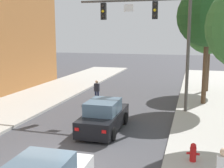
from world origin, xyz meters
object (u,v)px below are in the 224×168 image
street_tree_third (210,30)px  car_lead_black (104,117)px  traffic_signal_mast (156,26)px  pedestrian_crossing_road (97,90)px  street_tree_second (208,16)px  fire_hydrant (193,152)px

street_tree_third → car_lead_black: bearing=-115.2°
traffic_signal_mast → pedestrian_crossing_road: traffic_signal_mast is taller
street_tree_second → street_tree_third: street_tree_second is taller
car_lead_black → street_tree_second: bearing=53.5°
traffic_signal_mast → car_lead_black: 6.73m
pedestrian_crossing_road → fire_hydrant: 10.81m
traffic_signal_mast → street_tree_third: 7.90m
car_lead_black → pedestrian_crossing_road: size_ratio=2.60×
traffic_signal_mast → street_tree_second: bearing=37.9°
traffic_signal_mast → street_tree_second: size_ratio=0.94×
fire_hydrant → street_tree_second: bearing=86.3°
traffic_signal_mast → fire_hydrant: size_ratio=10.42×
pedestrian_crossing_road → fire_hydrant: bearing=-51.5°
traffic_signal_mast → pedestrian_crossing_road: size_ratio=4.57×
pedestrian_crossing_road → street_tree_third: 10.67m
pedestrian_crossing_road → street_tree_third: (7.72, 5.97, 4.31)m
car_lead_black → traffic_signal_mast: bearing=66.1°
fire_hydrant → street_tree_third: 15.21m
street_tree_third → fire_hydrant: bearing=-93.9°
car_lead_black → pedestrian_crossing_road: bearing=112.2°
traffic_signal_mast → car_lead_black: (-1.97, -4.46, -4.64)m
traffic_signal_mast → car_lead_black: traffic_signal_mast is taller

